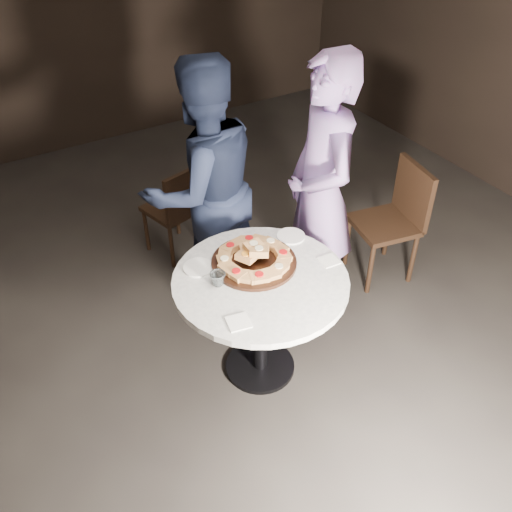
{
  "coord_description": "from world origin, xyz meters",
  "views": [
    {
      "loc": [
        -1.38,
        -2.23,
        2.86
      ],
      "look_at": [
        -0.09,
        -0.09,
        0.89
      ],
      "focal_mm": 40.0,
      "sensor_mm": 36.0,
      "label": 1
    }
  ],
  "objects_px": {
    "table": "(260,297)",
    "water_glass": "(218,279)",
    "chair_far": "(178,206)",
    "focaccia_pile": "(254,256)",
    "diner_navy": "(203,189)",
    "chair_right": "(396,215)",
    "serving_board": "(254,262)",
    "diner_teal": "(321,193)"
  },
  "relations": [
    {
      "from": "serving_board",
      "to": "chair_right",
      "type": "height_order",
      "value": "chair_right"
    },
    {
      "from": "focaccia_pile",
      "to": "water_glass",
      "type": "bearing_deg",
      "value": -168.14
    },
    {
      "from": "water_glass",
      "to": "diner_teal",
      "type": "relative_size",
      "value": 0.05
    },
    {
      "from": "table",
      "to": "diner_teal",
      "type": "distance_m",
      "value": 0.81
    },
    {
      "from": "table",
      "to": "chair_right",
      "type": "relative_size",
      "value": 1.19
    },
    {
      "from": "serving_board",
      "to": "chair_right",
      "type": "bearing_deg",
      "value": 8.8
    },
    {
      "from": "chair_far",
      "to": "diner_navy",
      "type": "relative_size",
      "value": 0.45
    },
    {
      "from": "water_glass",
      "to": "chair_right",
      "type": "relative_size",
      "value": 0.1
    },
    {
      "from": "chair_right",
      "to": "serving_board",
      "type": "bearing_deg",
      "value": -70.71
    },
    {
      "from": "focaccia_pile",
      "to": "diner_navy",
      "type": "xyz_separation_m",
      "value": [
        0.03,
        0.7,
        0.08
      ]
    },
    {
      "from": "diner_navy",
      "to": "chair_right",
      "type": "bearing_deg",
      "value": 155.92
    },
    {
      "from": "water_glass",
      "to": "serving_board",
      "type": "bearing_deg",
      "value": 11.49
    },
    {
      "from": "chair_far",
      "to": "focaccia_pile",
      "type": "bearing_deg",
      "value": 72.85
    },
    {
      "from": "focaccia_pile",
      "to": "chair_right",
      "type": "height_order",
      "value": "chair_right"
    },
    {
      "from": "chair_far",
      "to": "diner_navy",
      "type": "distance_m",
      "value": 0.67
    },
    {
      "from": "water_glass",
      "to": "diner_teal",
      "type": "xyz_separation_m",
      "value": [
        0.9,
        0.28,
        0.12
      ]
    },
    {
      "from": "table",
      "to": "chair_right",
      "type": "bearing_deg",
      "value": 13.97
    },
    {
      "from": "diner_navy",
      "to": "serving_board",
      "type": "bearing_deg",
      "value": 84.31
    },
    {
      "from": "water_glass",
      "to": "chair_right",
      "type": "distance_m",
      "value": 1.65
    },
    {
      "from": "focaccia_pile",
      "to": "chair_far",
      "type": "xyz_separation_m",
      "value": [
        0.05,
        1.21,
        -0.35
      ]
    },
    {
      "from": "water_glass",
      "to": "chair_far",
      "type": "height_order",
      "value": "water_glass"
    },
    {
      "from": "table",
      "to": "chair_far",
      "type": "xyz_separation_m",
      "value": [
        0.09,
        1.35,
        -0.16
      ]
    },
    {
      "from": "serving_board",
      "to": "chair_far",
      "type": "relative_size",
      "value": 0.63
    },
    {
      "from": "water_glass",
      "to": "diner_teal",
      "type": "height_order",
      "value": "diner_teal"
    },
    {
      "from": "chair_far",
      "to": "serving_board",
      "type": "bearing_deg",
      "value": 72.8
    },
    {
      "from": "water_glass",
      "to": "chair_right",
      "type": "bearing_deg",
      "value": 9.25
    },
    {
      "from": "chair_far",
      "to": "chair_right",
      "type": "bearing_deg",
      "value": 127.01
    },
    {
      "from": "chair_far",
      "to": "diner_teal",
      "type": "bearing_deg",
      "value": 105.45
    },
    {
      "from": "serving_board",
      "to": "diner_teal",
      "type": "xyz_separation_m",
      "value": [
        0.63,
        0.22,
        0.15
      ]
    },
    {
      "from": "water_glass",
      "to": "diner_navy",
      "type": "distance_m",
      "value": 0.82
    },
    {
      "from": "table",
      "to": "water_glass",
      "type": "relative_size",
      "value": 12.08
    },
    {
      "from": "serving_board",
      "to": "diner_navy",
      "type": "distance_m",
      "value": 0.72
    },
    {
      "from": "focaccia_pile",
      "to": "diner_navy",
      "type": "relative_size",
      "value": 0.25
    },
    {
      "from": "serving_board",
      "to": "chair_right",
      "type": "relative_size",
      "value": 0.56
    },
    {
      "from": "serving_board",
      "to": "diner_navy",
      "type": "bearing_deg",
      "value": 87.45
    },
    {
      "from": "table",
      "to": "chair_right",
      "type": "xyz_separation_m",
      "value": [
        1.37,
        0.34,
        -0.1
      ]
    },
    {
      "from": "serving_board",
      "to": "chair_far",
      "type": "distance_m",
      "value": 1.26
    },
    {
      "from": "chair_far",
      "to": "chair_right",
      "type": "xyz_separation_m",
      "value": [
        1.28,
        -1.01,
        0.06
      ]
    },
    {
      "from": "chair_far",
      "to": "water_glass",
      "type": "bearing_deg",
      "value": 61.12
    },
    {
      "from": "table",
      "to": "focaccia_pile",
      "type": "height_order",
      "value": "focaccia_pile"
    },
    {
      "from": "table",
      "to": "focaccia_pile",
      "type": "distance_m",
      "value": 0.24
    },
    {
      "from": "chair_right",
      "to": "focaccia_pile",
      "type": "bearing_deg",
      "value": -70.79
    }
  ]
}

